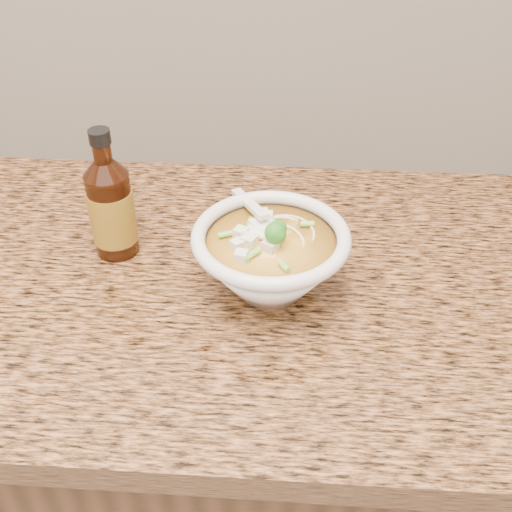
{
  "coord_description": "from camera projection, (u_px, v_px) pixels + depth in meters",
  "views": [
    {
      "loc": [
        0.23,
        0.95,
        1.5
      ],
      "look_at": [
        0.19,
        1.64,
        0.96
      ],
      "focal_mm": 45.0,
      "sensor_mm": 36.0,
      "label": 1
    }
  ],
  "objects": [
    {
      "name": "counter_slab",
      "position": [
        134.0,
        277.0,
        0.96
      ],
      "size": [
        4.0,
        0.68,
        0.04
      ],
      "primitive_type": "cube",
      "color": "#A0663A",
      "rests_on": "cabinet"
    },
    {
      "name": "cabinet",
      "position": [
        161.0,
        455.0,
        1.24
      ],
      "size": [
        4.0,
        0.65,
        0.86
      ],
      "primitive_type": "cube",
      "color": "#331F0F",
      "rests_on": "ground"
    },
    {
      "name": "hot_sauce_bottle",
      "position": [
        111.0,
        208.0,
        0.93
      ],
      "size": [
        0.08,
        0.08,
        0.2
      ],
      "rotation": [
        0.0,
        0.0,
        0.14
      ],
      "color": "#3E1808",
      "rests_on": "counter_slab"
    },
    {
      "name": "soup_bowl",
      "position": [
        271.0,
        259.0,
        0.88
      ],
      "size": [
        0.22,
        0.23,
        0.12
      ],
      "rotation": [
        0.0,
        0.0,
        0.16
      ],
      "color": "silver",
      "rests_on": "counter_slab"
    }
  ]
}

